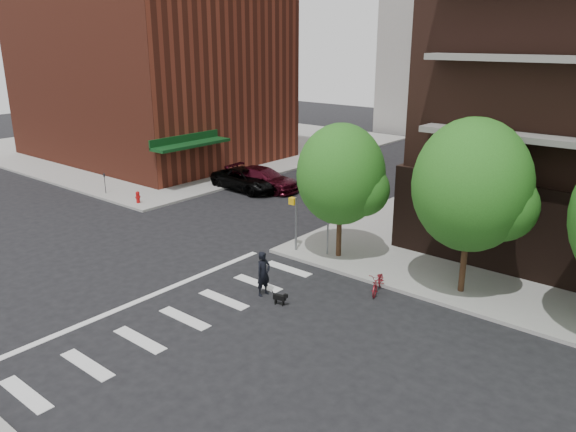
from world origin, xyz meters
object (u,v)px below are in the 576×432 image
object	(u,v)px
fire_hydrant	(138,196)
parked_car_black	(247,179)
parked_car_maroon	(263,179)
dog_walker	(263,274)
scooter	(378,282)
parked_car_silver	(336,161)

from	to	relation	value
fire_hydrant	parked_car_black	distance (m)	7.41
parked_car_maroon	dog_walker	size ratio (longest dim) A/B	2.86
scooter	parked_car_silver	bearing A→B (deg)	111.11
parked_car_silver	dog_walker	world-z (taller)	dog_walker
dog_walker	parked_car_maroon	bearing A→B (deg)	46.51
parked_car_maroon	scooter	bearing A→B (deg)	-127.49
parked_car_silver	scooter	bearing A→B (deg)	-137.20
fire_hydrant	scooter	world-z (taller)	scooter
fire_hydrant	parked_car_silver	world-z (taller)	parked_car_silver
fire_hydrant	parked_car_maroon	xyz separation A→B (m)	(3.50, 7.62, 0.21)
parked_car_silver	dog_walker	size ratio (longest dim) A/B	2.64
fire_hydrant	dog_walker	world-z (taller)	dog_walker
fire_hydrant	parked_car_black	xyz separation A→B (m)	(2.70, 6.90, 0.19)
fire_hydrant	parked_car_black	size ratio (longest dim) A/B	0.14
dog_walker	parked_car_silver	bearing A→B (deg)	31.91
parked_car_black	fire_hydrant	bearing A→B (deg)	161.60
parked_car_silver	parked_car_maroon	bearing A→B (deg)	179.04
parked_car_black	scooter	bearing A→B (deg)	-115.45
fire_hydrant	scooter	xyz separation A→B (m)	(17.84, -1.30, -0.11)
scooter	dog_walker	bearing A→B (deg)	-156.05
parked_car_maroon	dog_walker	xyz separation A→B (m)	(10.91, -12.05, 0.16)
parked_car_black	parked_car_maroon	world-z (taller)	parked_car_maroon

